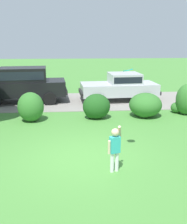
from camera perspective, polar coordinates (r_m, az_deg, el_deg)
name	(u,v)px	position (r m, az deg, el deg)	size (l,w,h in m)	color
ground_plane	(83,157)	(8.00, -2.37, -9.75)	(80.00, 80.00, 0.00)	#478438
driveway_strip	(78,101)	(14.90, -3.35, 2.37)	(28.00, 4.40, 0.02)	gray
shrub_centre_left	(31,107)	(11.45, -13.45, 1.07)	(1.10, 1.04, 1.26)	#33702B
shrub_centre	(96,107)	(11.55, 0.49, 1.03)	(1.21, 0.98, 1.11)	#1E511C
shrub_centre_right	(145,106)	(12.05, 11.14, 1.34)	(1.47, 1.42, 1.08)	#33702B
shrub_far_end	(186,100)	(12.92, 19.32, 2.43)	(1.08, 1.07, 1.43)	#33702B
parked_sedan	(120,86)	(14.97, 5.84, 5.65)	(4.51, 2.31, 1.56)	silver
parked_suv	(23,83)	(14.97, -14.94, 6.09)	(4.84, 2.40, 1.92)	black
child_thrower	(115,146)	(6.92, 4.64, -7.46)	(0.40, 0.35, 1.29)	white
frisbee	(128,70)	(7.37, 7.51, 9.01)	(0.29, 0.28, 0.12)	#1EB7B2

